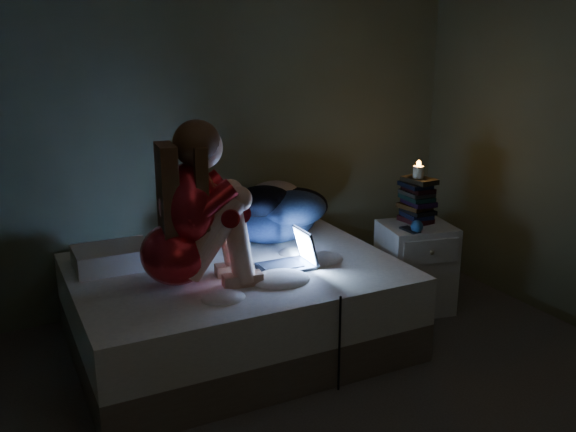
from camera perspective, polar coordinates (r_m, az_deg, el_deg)
wall_back at (r=4.31m, az=-6.10°, el=9.33°), size 3.60×0.02×2.60m
bed at (r=3.76m, az=-4.79°, el=-8.19°), size 1.85×1.39×0.51m
pillow at (r=3.75m, az=-15.77°, el=-3.66°), size 0.43×0.31×0.12m
woman at (r=3.25m, az=-10.54°, el=0.84°), size 0.59×0.42×0.90m
laptop at (r=3.58m, az=-0.34°, el=-3.07°), size 0.33×0.23×0.23m
clothes_pile at (r=4.11m, az=-1.60°, el=0.62°), size 0.75×0.66×0.39m
nightstand at (r=4.31m, az=11.58°, el=-4.62°), size 0.52×0.48×0.60m
book_stack at (r=4.24m, az=11.72°, el=1.43°), size 0.19×0.25×0.31m
candle at (r=4.20m, az=11.87°, el=3.97°), size 0.07×0.07×0.08m
phone at (r=4.08m, az=11.54°, el=-1.29°), size 0.10×0.15×0.01m
blue_orb at (r=4.05m, az=12.24°, el=-0.96°), size 0.08×0.08×0.08m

